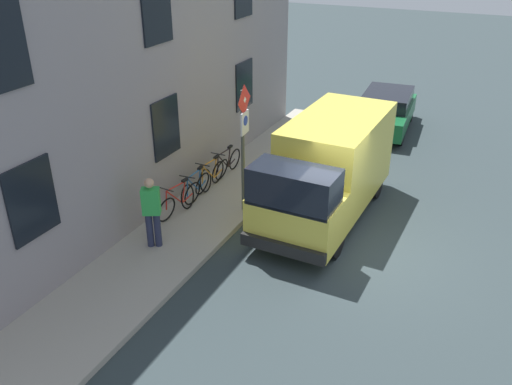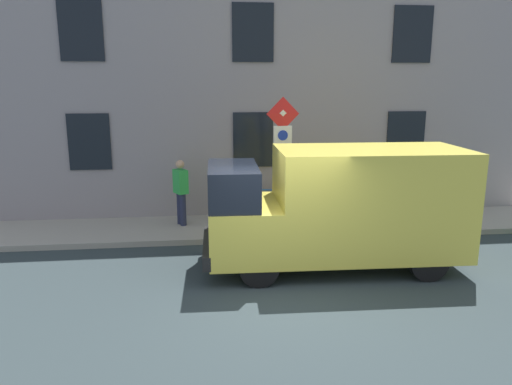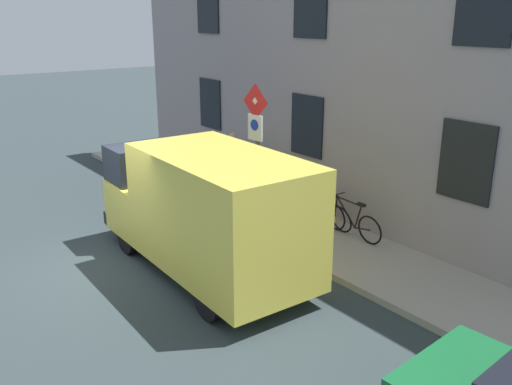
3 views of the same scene
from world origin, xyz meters
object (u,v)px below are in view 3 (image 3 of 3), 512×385
Objects in this scene: bicycle_black at (351,221)px; bicycle_blue at (301,202)px; delivery_van at (205,208)px; bicycle_orange at (325,211)px; sign_post_stacked at (256,137)px; pedestrian at (233,161)px; bicycle_red at (279,193)px.

bicycle_black is 1.68m from bicycle_blue.
delivery_van is at bearing 102.24° from bicycle_blue.
bicycle_orange is at bearing -86.36° from delivery_van.
bicycle_orange is 1.00× the size of bicycle_blue.
sign_post_stacked is at bearing -63.16° from delivery_van.
delivery_van reaches higher than pedestrian.
sign_post_stacked is 1.88× the size of bicycle_orange.
bicycle_blue is (-0.00, 1.68, 0.00)m from bicycle_black.
delivery_van is 3.44m from bicycle_orange.
delivery_van is 4.54m from pedestrian.
bicycle_blue is 1.00× the size of bicycle_red.
sign_post_stacked is 1.88× the size of bicycle_blue.
pedestrian is (3.01, 3.38, -0.26)m from delivery_van.
bicycle_red is at bearing -3.94° from bicycle_blue.
bicycle_orange is at bearing -173.92° from bicycle_red.
bicycle_red is (1.42, 0.89, -1.80)m from sign_post_stacked.
bicycle_red is (3.33, 1.80, -0.82)m from delivery_van.
bicycle_red is at bearing 32.24° from sign_post_stacked.
delivery_van is 3.57m from bicycle_blue.
sign_post_stacked reaches higher than bicycle_black.
delivery_van is at bearing 93.59° from bicycle_orange.
delivery_van is 3.15× the size of bicycle_black.
bicycle_blue is at bearing -0.07° from bicycle_black.
delivery_van is (-1.92, -0.91, -0.97)m from sign_post_stacked.
sign_post_stacked is 2.42m from bicycle_orange.
sign_post_stacked is 2.29m from bicycle_blue.
bicycle_blue is at bearing -72.38° from delivery_van.
bicycle_orange is (1.42, -0.78, -1.80)m from sign_post_stacked.
delivery_van is 3.14× the size of bicycle_red.
bicycle_blue is (-0.00, 0.84, 0.00)m from bicycle_orange.
delivery_van is at bearing 124.48° from bicycle_red.
bicycle_black is at bearing -48.86° from sign_post_stacked.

